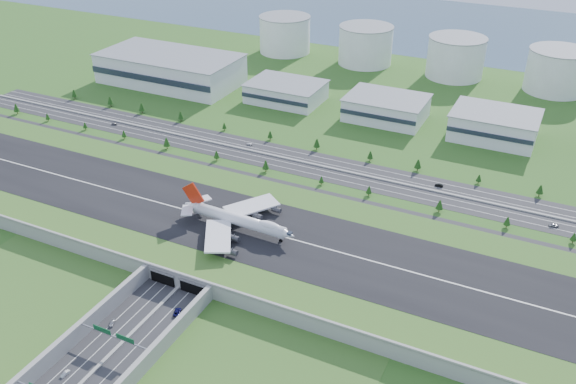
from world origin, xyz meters
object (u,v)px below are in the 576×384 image
at_px(boeing_747, 238,219).
at_px(car_1, 65,374).
at_px(car_7, 249,144).
at_px(fuel_tank_a, 285,35).
at_px(car_0, 112,323).
at_px(car_4, 114,124).
at_px(car_5, 439,185).
at_px(car_2, 177,312).
at_px(car_6, 554,225).

height_order(boeing_747, car_1, boeing_747).
bearing_deg(car_7, car_1, 17.84).
distance_m(fuel_tank_a, car_7, 220.40).
relative_size(car_0, car_4, 1.13).
distance_m(car_0, car_7, 189.95).
bearing_deg(car_5, car_7, -91.02).
bearing_deg(car_0, car_7, 78.18).
distance_m(car_0, car_2, 28.61).
relative_size(car_1, car_4, 0.98).
distance_m(car_0, car_1, 31.51).
relative_size(car_5, car_7, 1.12).
bearing_deg(car_6, car_5, 56.64).
bearing_deg(car_2, car_5, -137.20).
distance_m(fuel_tank_a, car_0, 408.77).
height_order(car_1, car_5, car_5).
bearing_deg(car_2, boeing_747, -108.93).
distance_m(car_2, car_5, 184.46).
bearing_deg(car_4, car_6, -95.57).
bearing_deg(car_4, car_1, -149.38).
bearing_deg(car_2, car_1, 46.90).
xyz_separation_m(car_2, car_5, (77.90, 167.21, 0.00)).
bearing_deg(car_4, car_0, -145.29).
height_order(car_2, car_7, car_2).
bearing_deg(car_0, fuel_tank_a, 83.06).
bearing_deg(car_5, car_4, -87.60).
relative_size(fuel_tank_a, car_5, 9.87).
relative_size(car_2, car_4, 1.40).
distance_m(car_1, car_5, 237.87).
distance_m(boeing_747, car_0, 83.29).
distance_m(car_6, car_7, 203.20).
xyz_separation_m(car_0, car_4, (-142.83, 173.05, -0.10)).
distance_m(car_0, car_4, 224.38).
bearing_deg(car_1, car_5, 70.70).
bearing_deg(car_7, fuel_tank_a, -152.26).
height_order(car_2, car_4, car_2).
relative_size(car_2, car_5, 1.19).
bearing_deg(car_1, car_0, 99.61).
bearing_deg(fuel_tank_a, car_6, -39.15).
xyz_separation_m(fuel_tank_a, car_5, (208.00, -207.99, -16.55)).
relative_size(fuel_tank_a, car_0, 10.27).
height_order(car_1, car_2, car_2).
bearing_deg(car_0, car_5, 39.47).
xyz_separation_m(car_5, car_7, (-134.28, 0.95, -0.18)).
bearing_deg(car_1, car_6, 55.28).
xyz_separation_m(car_1, car_4, (-145.49, 204.45, 0.04)).
height_order(fuel_tank_a, car_1, fuel_tank_a).
xyz_separation_m(fuel_tank_a, car_4, (-34.47, -220.75, -16.65)).
relative_size(car_6, car_7, 1.18).
bearing_deg(car_0, boeing_747, 54.90).
relative_size(fuel_tank_a, car_6, 9.34).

